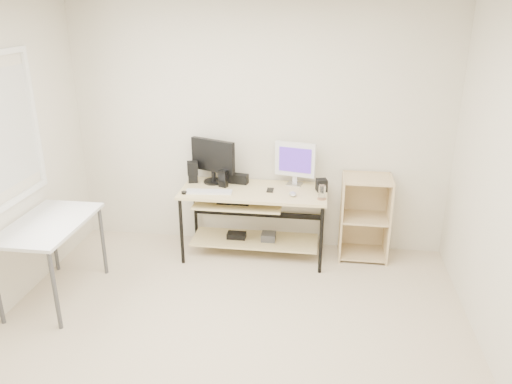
{
  "coord_description": "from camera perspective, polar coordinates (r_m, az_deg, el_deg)",
  "views": [
    {
      "loc": [
        0.69,
        -3.1,
        2.56
      ],
      "look_at": [
        0.07,
        1.3,
        0.86
      ],
      "focal_mm": 35.0,
      "sensor_mm": 36.0,
      "label": 1
    }
  ],
  "objects": [
    {
      "name": "speaker_left",
      "position": [
        5.36,
        -7.25,
        2.34
      ],
      "size": [
        0.14,
        0.14,
        0.22
      ],
      "rotation": [
        0.0,
        0.0,
        0.28
      ],
      "color": "black",
      "rests_on": "desk"
    },
    {
      "name": "drinking_glass",
      "position": [
        4.91,
        7.56,
        0.0
      ],
      "size": [
        0.08,
        0.08,
        0.14
      ],
      "primitive_type": "cylinder",
      "rotation": [
        0.0,
        0.0,
        0.17
      ],
      "color": "white",
      "rests_on": "coaster"
    },
    {
      "name": "side_table",
      "position": [
        4.78,
        -22.57,
        -4.08
      ],
      "size": [
        0.6,
        1.0,
        0.75
      ],
      "color": "silver",
      "rests_on": "ground"
    },
    {
      "name": "white_imac",
      "position": [
        5.21,
        4.5,
        3.59
      ],
      "size": [
        0.43,
        0.14,
        0.46
      ],
      "rotation": [
        0.0,
        0.0,
        -0.22
      ],
      "color": "silver",
      "rests_on": "desk"
    },
    {
      "name": "smartphone",
      "position": [
        5.11,
        1.63,
        0.22
      ],
      "size": [
        0.07,
        0.12,
        0.01
      ],
      "primitive_type": "cube",
      "rotation": [
        0.0,
        0.0,
        0.01
      ],
      "color": "black",
      "rests_on": "desk"
    },
    {
      "name": "black_monitor",
      "position": [
        5.27,
        -4.94,
        3.85
      ],
      "size": [
        0.5,
        0.25,
        0.47
      ],
      "rotation": [
        0.0,
        0.0,
        -0.39
      ],
      "color": "black",
      "rests_on": "desk"
    },
    {
      "name": "shelf_unit",
      "position": [
        5.37,
        12.28,
        -2.7
      ],
      "size": [
        0.5,
        0.4,
        0.9
      ],
      "color": "#D4B985",
      "rests_on": "ground"
    },
    {
      "name": "volume_puck",
      "position": [
        5.07,
        -8.22,
        -0.07
      ],
      "size": [
        0.06,
        0.06,
        0.02
      ],
      "primitive_type": "cylinder",
      "rotation": [
        0.0,
        0.0,
        0.13
      ],
      "color": "black",
      "rests_on": "desk"
    },
    {
      "name": "audio_controller",
      "position": [
        5.19,
        -3.77,
        1.52
      ],
      "size": [
        0.1,
        0.09,
        0.18
      ],
      "primitive_type": "cube",
      "rotation": [
        0.0,
        0.0,
        -0.4
      ],
      "color": "black",
      "rests_on": "desk"
    },
    {
      "name": "center_speaker",
      "position": [
        5.31,
        -2.01,
        1.54
      ],
      "size": [
        0.22,
        0.13,
        0.1
      ],
      "primitive_type": "cube",
      "rotation": [
        0.0,
        0.0,
        -0.19
      ],
      "color": "black",
      "rests_on": "desk"
    },
    {
      "name": "desk",
      "position": [
        5.22,
        -0.5,
        -1.88
      ],
      "size": [
        1.5,
        0.65,
        0.75
      ],
      "color": "beige",
      "rests_on": "ground"
    },
    {
      "name": "keyboard",
      "position": [
        5.08,
        -5.41,
        0.03
      ],
      "size": [
        0.48,
        0.17,
        0.02
      ],
      "primitive_type": "cube",
      "rotation": [
        0.0,
        0.0,
        0.09
      ],
      "color": "silver",
      "rests_on": "desk"
    },
    {
      "name": "coaster",
      "position": [
        4.93,
        7.52,
        -0.78
      ],
      "size": [
        0.1,
        0.1,
        0.01
      ],
      "primitive_type": "cylinder",
      "rotation": [
        0.0,
        0.0,
        0.17
      ],
      "color": "#A36F4A",
      "rests_on": "desk"
    },
    {
      "name": "room",
      "position": [
        3.48,
        -6.3,
        -0.18
      ],
      "size": [
        4.01,
        4.01,
        2.62
      ],
      "color": "beige",
      "rests_on": "ground"
    },
    {
      "name": "speaker_right",
      "position": [
        5.13,
        7.51,
        0.78
      ],
      "size": [
        0.13,
        0.13,
        0.12
      ],
      "primitive_type": "cube",
      "rotation": [
        0.0,
        0.0,
        0.26
      ],
      "color": "black",
      "rests_on": "desk"
    },
    {
      "name": "mouse",
      "position": [
        4.98,
        4.23,
        -0.22
      ],
      "size": [
        0.1,
        0.13,
        0.04
      ],
      "primitive_type": "ellipsoid",
      "rotation": [
        0.0,
        0.0,
        0.25
      ],
      "color": "#BBBBC0",
      "rests_on": "desk"
    }
  ]
}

